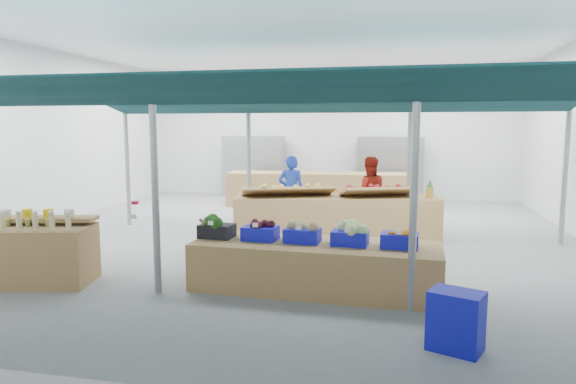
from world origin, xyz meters
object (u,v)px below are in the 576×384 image
object	(u,v)px
crate_stack	(456,321)
fruit_counter	(336,218)
vendor_left	(291,191)
vendor_right	(369,193)
bottle_shelf	(27,252)
veg_counter	(316,266)

from	to	relation	value
crate_stack	fruit_counter	bearing A→B (deg)	110.33
crate_stack	vendor_left	distance (m)	6.97
vendor_left	vendor_right	xyz separation A→B (m)	(1.80, 0.00, 0.00)
bottle_shelf	fruit_counter	distance (m)	5.80
bottle_shelf	fruit_counter	xyz separation A→B (m)	(4.16, 4.04, -0.02)
crate_stack	vendor_left	xyz separation A→B (m)	(-3.10, 6.22, 0.52)
veg_counter	crate_stack	distance (m)	2.45
bottle_shelf	fruit_counter	world-z (taller)	bottle_shelf
fruit_counter	crate_stack	bearing A→B (deg)	-79.62
bottle_shelf	veg_counter	world-z (taller)	bottle_shelf
fruit_counter	crate_stack	xyz separation A→B (m)	(1.90, -5.12, -0.13)
veg_counter	crate_stack	xyz separation A→B (m)	(1.77, -1.70, -0.02)
vendor_right	bottle_shelf	bearing A→B (deg)	37.23
fruit_counter	crate_stack	size ratio (longest dim) A/B	6.55
veg_counter	crate_stack	bearing A→B (deg)	-42.04
fruit_counter	vendor_right	distance (m)	1.31
crate_stack	vendor_left	world-z (taller)	vendor_left
vendor_right	vendor_left	bearing A→B (deg)	-9.96
crate_stack	vendor_left	size ratio (longest dim) A/B	0.38
crate_stack	vendor_right	xyz separation A→B (m)	(-1.30, 6.22, 0.52)
fruit_counter	vendor_right	bearing A→B (deg)	51.43
veg_counter	fruit_counter	size ratio (longest dim) A/B	0.84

